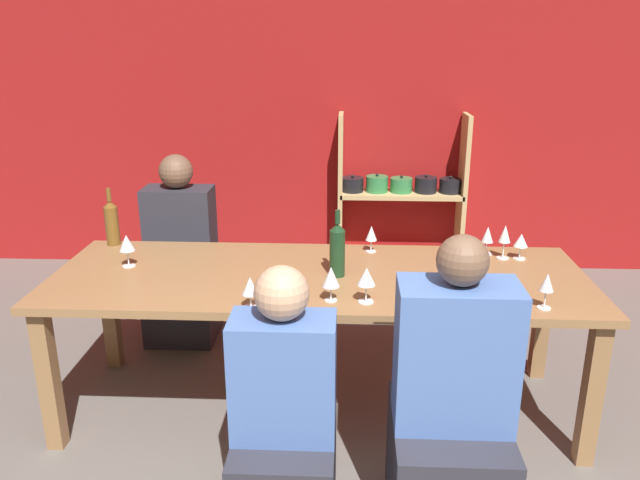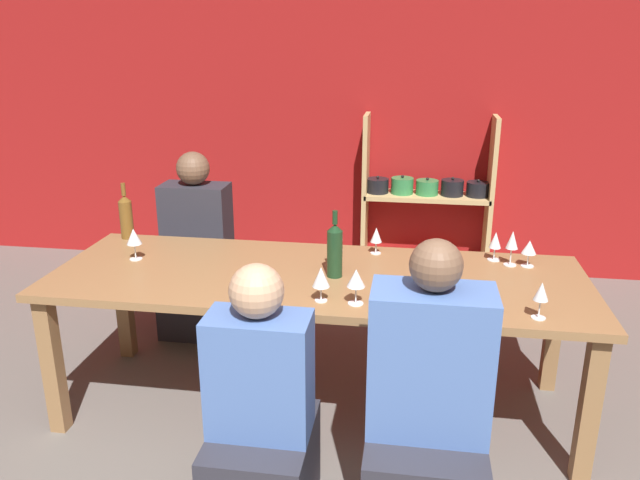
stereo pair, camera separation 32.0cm
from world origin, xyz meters
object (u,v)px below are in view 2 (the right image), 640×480
at_px(wine_glass_empty_a, 321,277).
at_px(wine_glass_white_b, 134,238).
at_px(wine_bottle_dark, 335,250).
at_px(person_near_a, 425,438).
at_px(wine_glass_empty_b, 512,241).
at_px(dining_table, 317,289).
at_px(shelf_unit, 427,219).
at_px(wine_glass_empty_c, 541,293).
at_px(wine_glass_empty_d, 356,279).
at_px(person_near_b, 261,430).
at_px(wine_glass_red_a, 240,284).
at_px(person_far_a, 199,266).
at_px(wine_glass_red_b, 376,236).
at_px(wine_glass_white_a, 495,241).
at_px(wine_glass_empty_e, 529,248).
at_px(wine_bottle_green, 126,216).

xyz_separation_m(wine_glass_empty_a, wine_glass_white_b, (-1.07, 0.39, 0.01)).
bearing_deg(wine_glass_white_b, wine_bottle_dark, -4.13).
distance_m(wine_glass_empty_a, person_near_a, 0.83).
bearing_deg(wine_glass_empty_b, dining_table, -163.94).
bearing_deg(shelf_unit, wine_glass_empty_c, -79.76).
height_order(wine_glass_empty_d, person_near_b, person_near_b).
bearing_deg(wine_glass_white_b, wine_glass_empty_d, -17.90).
distance_m(wine_glass_empty_c, person_near_a, 0.79).
bearing_deg(person_near_b, wine_glass_empty_b, 45.50).
xyz_separation_m(dining_table, wine_glass_white_b, (-1.00, 0.07, 0.20)).
relative_size(wine_glass_empty_a, person_near_b, 0.15).
bearing_deg(wine_glass_red_a, shelf_unit, 70.49).
relative_size(shelf_unit, wine_glass_red_a, 9.29).
height_order(wine_glass_red_a, person_far_a, person_far_a).
bearing_deg(wine_glass_red_a, wine_glass_red_b, 54.28).
relative_size(shelf_unit, person_far_a, 1.09).
bearing_deg(wine_glass_white_b, person_far_a, 85.85).
height_order(wine_glass_white_a, wine_glass_red_a, wine_glass_white_a).
bearing_deg(wine_glass_empty_e, person_far_a, 163.90).
xyz_separation_m(wine_bottle_dark, wine_glass_empty_d, (0.14, -0.32, -0.02)).
distance_m(shelf_unit, wine_glass_empty_b, 1.85).
bearing_deg(wine_glass_empty_a, wine_glass_red_a, -165.59).
relative_size(wine_bottle_green, wine_glass_empty_b, 1.78).
distance_m(dining_table, wine_glass_empty_b, 1.05).
bearing_deg(wine_glass_empty_e, wine_glass_empty_b, 177.96).
distance_m(wine_bottle_dark, wine_glass_red_b, 0.42).
bearing_deg(wine_bottle_green, wine_glass_empty_b, -3.35).
distance_m(wine_glass_empty_a, wine_glass_empty_d, 0.16).
bearing_deg(wine_glass_empty_c, person_far_a, 148.10).
distance_m(wine_glass_white_a, person_far_a, 1.97).
bearing_deg(wine_glass_white_b, wine_glass_red_b, 12.96).
xyz_separation_m(wine_glass_empty_c, person_far_a, (-1.97, 1.22, -0.45)).
bearing_deg(wine_bottle_dark, wine_glass_white_b, 175.87).
bearing_deg(wine_glass_red_a, dining_table, 55.59).
bearing_deg(wine_bottle_dark, wine_glass_red_a, -133.06).
distance_m(dining_table, wine_glass_white_a, 0.99).
bearing_deg(person_near_a, person_far_a, 131.56).
bearing_deg(wine_glass_red_a, wine_glass_empty_e, 27.12).
distance_m(dining_table, person_near_a, 1.03).
bearing_deg(wine_glass_empty_a, wine_bottle_green, 150.11).
bearing_deg(dining_table, wine_bottle_dark, -7.93).
bearing_deg(person_near_b, dining_table, 83.15).
relative_size(dining_table, wine_bottle_green, 8.09).
bearing_deg(wine_glass_empty_a, shelf_unit, 77.70).
bearing_deg(shelf_unit, wine_glass_red_b, -100.55).
bearing_deg(wine_bottle_green, wine_glass_empty_a, -29.89).
bearing_deg(person_near_b, wine_glass_red_b, 72.51).
bearing_deg(wine_bottle_green, wine_glass_empty_d, -27.33).
relative_size(wine_glass_red_b, wine_glass_empty_c, 0.90).
bearing_deg(wine_glass_empty_a, wine_glass_white_a, 38.81).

